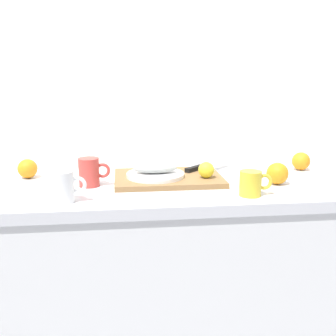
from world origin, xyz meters
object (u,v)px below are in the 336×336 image
(lemon_0, at_px, (206,170))
(coffee_mug_0, at_px, (90,172))
(cutting_board, at_px, (168,178))
(coffee_mug_1, at_px, (63,187))
(chef_knife, at_px, (203,166))
(fish_fillet, at_px, (155,168))
(coffee_mug_2, at_px, (251,183))
(white_plate, at_px, (155,175))
(orange_0, at_px, (277,173))

(lemon_0, bearing_deg, coffee_mug_0, 179.49)
(cutting_board, bearing_deg, coffee_mug_1, -146.86)
(coffee_mug_1, bearing_deg, chef_knife, 33.32)
(fish_fillet, distance_m, coffee_mug_2, 0.38)
(coffee_mug_0, distance_m, coffee_mug_2, 0.58)
(chef_knife, bearing_deg, coffee_mug_2, -116.20)
(fish_fillet, bearing_deg, white_plate, 0.00)
(fish_fillet, relative_size, orange_0, 2.02)
(cutting_board, distance_m, fish_fillet, 0.07)
(chef_knife, relative_size, coffee_mug_0, 2.02)
(chef_knife, bearing_deg, lemon_0, -139.05)
(cutting_board, height_order, coffee_mug_2, coffee_mug_2)
(cutting_board, bearing_deg, coffee_mug_0, -170.89)
(fish_fillet, xyz_separation_m, chef_knife, (0.21, 0.12, -0.02))
(cutting_board, height_order, fish_fillet, fish_fillet)
(lemon_0, relative_size, coffee_mug_0, 0.53)
(white_plate, distance_m, coffee_mug_1, 0.39)
(cutting_board, relative_size, orange_0, 5.01)
(chef_knife, bearing_deg, coffee_mug_1, 171.18)
(coffee_mug_0, bearing_deg, orange_0, -4.37)
(chef_knife, xyz_separation_m, lemon_0, (-0.02, -0.16, 0.02))
(coffee_mug_2, relative_size, orange_0, 1.39)
(white_plate, bearing_deg, lemon_0, -10.99)
(coffee_mug_1, xyz_separation_m, orange_0, (0.77, 0.14, -0.01))
(white_plate, height_order, coffee_mug_0, coffee_mug_0)
(lemon_0, bearing_deg, white_plate, 169.01)
(cutting_board, distance_m, lemon_0, 0.15)
(coffee_mug_2, bearing_deg, fish_fillet, 144.15)
(orange_0, bearing_deg, cutting_board, 165.93)
(white_plate, xyz_separation_m, chef_knife, (0.21, 0.12, 0.00))
(lemon_0, relative_size, coffee_mug_1, 0.54)
(white_plate, xyz_separation_m, orange_0, (0.45, -0.09, 0.01))
(orange_0, bearing_deg, coffee_mug_2, -136.79)
(fish_fillet, bearing_deg, orange_0, -10.82)
(white_plate, relative_size, orange_0, 2.70)
(lemon_0, distance_m, orange_0, 0.27)
(chef_knife, height_order, coffee_mug_2, coffee_mug_2)
(cutting_board, bearing_deg, lemon_0, -20.11)
(chef_knife, bearing_deg, coffee_mug_0, 156.53)
(chef_knife, bearing_deg, orange_0, -82.63)
(cutting_board, bearing_deg, coffee_mug_2, -42.61)
(coffee_mug_0, relative_size, orange_0, 1.41)
(white_plate, distance_m, fish_fillet, 0.03)
(fish_fillet, xyz_separation_m, orange_0, (0.45, -0.09, -0.01))
(orange_0, bearing_deg, white_plate, 169.18)
(coffee_mug_0, bearing_deg, coffee_mug_1, -110.18)
(fish_fillet, height_order, lemon_0, lemon_0)
(cutting_board, xyz_separation_m, coffee_mug_1, (-0.37, -0.24, 0.04))
(chef_knife, relative_size, coffee_mug_2, 2.04)
(cutting_board, xyz_separation_m, orange_0, (0.40, -0.10, 0.03))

